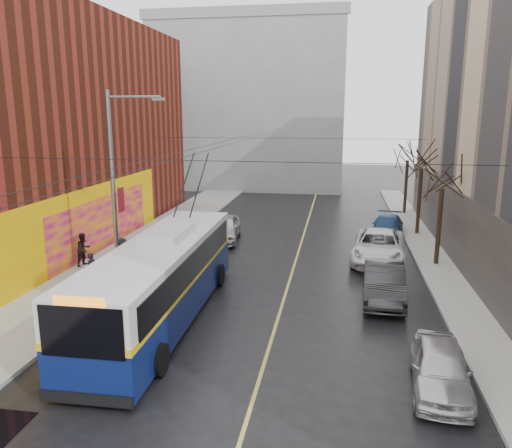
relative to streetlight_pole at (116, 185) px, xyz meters
The scene contains 20 objects.
ground 12.70m from the streetlight_pole, 58.46° to the right, with size 140.00×140.00×0.00m, color black.
sidewalk_left 5.50m from the streetlight_pole, 132.95° to the left, with size 4.00×60.00×0.15m, color gray.
sidewalk_right 16.00m from the streetlight_pole, ahead, with size 2.00×60.00×0.15m, color gray.
lane_line 9.89m from the streetlight_pole, 27.64° to the left, with size 0.12×50.00×0.01m, color #BFB74C.
building_far 35.24m from the streetlight_pole, 89.77° to the left, with size 20.50×12.10×18.00m.
streetlight_pole is the anchor object (origin of this frame).
catenary_wires 6.14m from the streetlight_pole, 52.95° to the left, with size 18.00×60.00×0.22m.
tree_near 16.28m from the streetlight_pole, 21.62° to the left, with size 3.20×3.20×6.40m.
tree_mid 19.96m from the streetlight_pole, 40.65° to the left, with size 3.20×3.20×6.68m.
tree_far 25.09m from the streetlight_pole, 52.88° to the left, with size 3.20×3.20×6.57m.
pigeons_flying 4.36m from the streetlight_pole, 10.94° to the left, with size 3.41×2.91×1.16m.
trolleybus 5.44m from the streetlight_pole, 45.29° to the right, with size 3.16×12.93×6.09m.
parked_car_a 15.21m from the streetlight_pole, 27.43° to the right, with size 1.64×4.08×1.39m, color silver.
parked_car_b 12.61m from the streetlight_pole, ahead, with size 1.70×4.89×1.61m, color #292A2C.
parked_car_c 14.30m from the streetlight_pole, 27.79° to the left, with size 2.78×6.03×1.67m, color white.
parked_car_d 18.46m from the streetlight_pole, 43.06° to the left, with size 1.92×4.73×1.37m, color navy.
following_car 10.61m from the streetlight_pole, 74.16° to the left, with size 1.94×4.82×1.64m, color silver.
pedestrian_a 4.11m from the streetlight_pole, 162.73° to the right, with size 0.58×0.38×1.59m, color black.
pedestrian_b 5.64m from the streetlight_pole, 141.68° to the left, with size 0.85×0.66×1.75m, color black.
pedestrian_c 4.56m from the streetlight_pole, 112.76° to the left, with size 1.08×0.62×1.67m, color black.
Camera 1 is at (3.69, -10.84, 8.04)m, focal length 35.00 mm.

